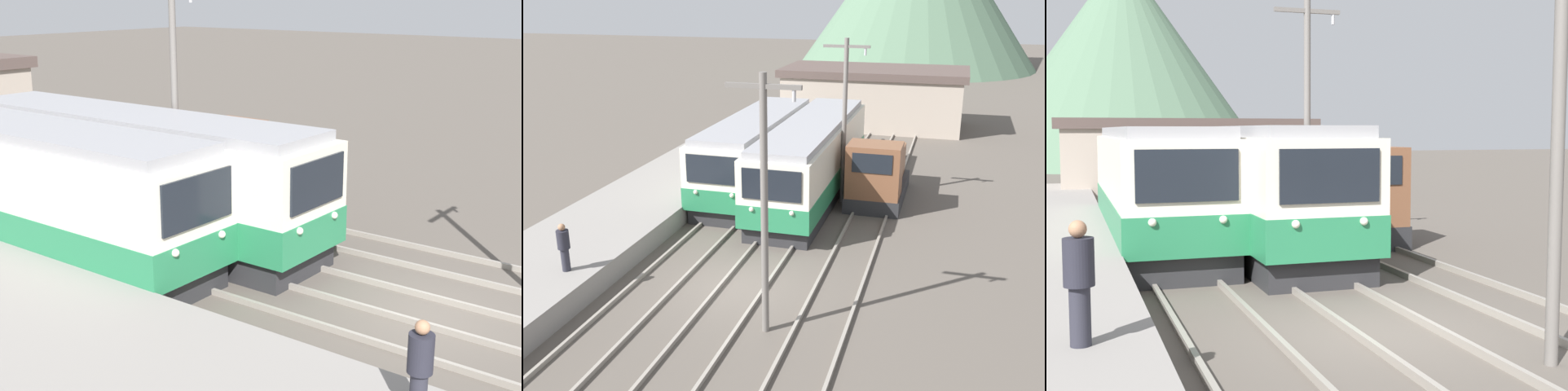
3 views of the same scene
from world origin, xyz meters
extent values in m
plane|color=#564F47|center=(0.00, 0.00, 0.00)|extent=(200.00, 200.00, 0.00)
cube|color=gray|center=(-3.32, 0.00, 0.07)|extent=(0.10, 60.00, 0.14)
cube|color=gray|center=(-1.88, 0.00, 0.07)|extent=(0.10, 60.00, 0.14)
cube|color=gray|center=(-0.52, 0.00, 0.07)|extent=(0.10, 60.00, 0.14)
cube|color=gray|center=(0.92, 0.00, 0.07)|extent=(0.10, 60.00, 0.14)
cube|color=gray|center=(2.48, 0.00, 0.07)|extent=(0.10, 60.00, 0.14)
cube|color=gray|center=(3.92, 0.00, 0.07)|extent=(0.10, 60.00, 0.14)
cube|color=#28282B|center=(-2.60, 9.96, 0.35)|extent=(2.58, 10.58, 0.70)
cube|color=silver|center=(-2.60, 9.96, 2.00)|extent=(2.80, 11.02, 2.60)
cube|color=#267A4C|center=(-2.60, 9.96, 1.17)|extent=(2.84, 11.06, 0.93)
cube|color=black|center=(-2.60, 4.42, 2.52)|extent=(2.24, 0.06, 1.14)
sphere|color=silver|center=(-3.37, 4.41, 1.53)|extent=(0.18, 0.18, 0.18)
sphere|color=silver|center=(-1.83, 4.41, 1.53)|extent=(0.18, 0.18, 0.18)
cube|color=#939399|center=(-2.60, 9.96, 3.44)|extent=(2.46, 10.58, 0.28)
cube|color=#28282B|center=(0.20, 9.46, 0.35)|extent=(2.58, 12.12, 0.70)
cube|color=silver|center=(0.20, 9.46, 2.01)|extent=(2.80, 12.63, 2.62)
cube|color=#267A4C|center=(0.20, 9.46, 1.17)|extent=(2.84, 12.67, 0.94)
cube|color=black|center=(0.20, 3.12, 2.53)|extent=(2.24, 0.06, 1.15)
sphere|color=silver|center=(-0.57, 3.11, 1.54)|extent=(0.18, 0.18, 0.18)
sphere|color=silver|center=(0.97, 3.11, 1.54)|extent=(0.18, 0.18, 0.18)
cube|color=#939399|center=(0.20, 9.46, 3.46)|extent=(2.46, 12.12, 0.28)
cube|color=#28282B|center=(3.20, 10.22, 0.35)|extent=(2.40, 5.23, 0.70)
cube|color=brown|center=(3.20, 8.44, 1.85)|extent=(2.28, 1.67, 2.30)
cube|color=black|center=(3.20, 7.58, 2.36)|extent=(1.68, 0.04, 0.83)
cube|color=brown|center=(3.20, 11.06, 1.40)|extent=(1.92, 3.46, 1.40)
cylinder|color=black|center=(3.20, 11.06, 2.35)|extent=(0.16, 0.16, 0.50)
cylinder|color=slate|center=(1.70, 9.14, 3.65)|extent=(0.20, 0.20, 7.29)
cylinder|color=#23232D|center=(-4.98, -1.97, 1.88)|extent=(0.38, 0.38, 0.60)
sphere|color=#9E7051|center=(-4.98, -1.97, 2.29)|extent=(0.22, 0.22, 0.22)
camera|label=1|loc=(-13.89, -5.79, 6.89)|focal=50.00mm
camera|label=2|loc=(6.39, -16.81, 9.24)|focal=42.00mm
camera|label=3|loc=(-5.11, -11.20, 3.50)|focal=50.00mm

